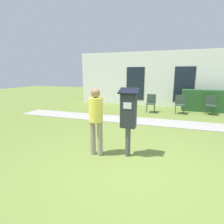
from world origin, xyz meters
The scene contains 9 objects.
ground_plane centered at (0.00, 0.00, 0.00)m, with size 40.00×40.00×0.00m, color olive.
sidewalk centered at (0.00, 3.65, 0.01)m, with size 12.00×1.10×0.02m.
building_facade centered at (0.00, 7.63, 1.60)m, with size 10.00×0.26×3.20m.
parking_meter centered at (-0.19, 0.46, 1.02)m, with size 0.44×0.31×1.59m.
person_standing centered at (-0.92, 0.29, 0.93)m, with size 0.32×0.32×1.58m.
outdoor_chair_left centered at (-0.20, 5.52, 0.53)m, with size 0.44×0.44×0.90m.
outdoor_chair_middle centered at (1.16, 5.68, 0.53)m, with size 0.44×0.44×0.90m.
outdoor_chair_right centered at (2.53, 5.94, 0.53)m, with size 0.44×0.44×0.90m.
hedge_row centered at (2.63, 6.63, 0.55)m, with size 2.67×0.60×1.10m.
Camera 1 is at (0.65, -3.28, 1.89)m, focal length 28.00 mm.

